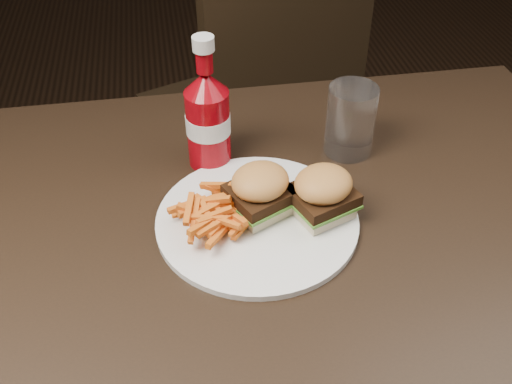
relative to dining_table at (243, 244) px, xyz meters
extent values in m
cube|color=black|center=(0.00, 0.00, 0.00)|extent=(1.20, 0.80, 0.04)
cube|color=black|center=(0.12, 0.79, -0.30)|extent=(0.59, 0.59, 0.04)
cylinder|color=white|center=(0.02, 0.02, 0.03)|extent=(0.29, 0.29, 0.01)
cube|color=beige|center=(0.03, 0.03, 0.04)|extent=(0.10, 0.10, 0.02)
cube|color=beige|center=(0.12, 0.01, 0.04)|extent=(0.10, 0.09, 0.02)
cylinder|color=maroon|center=(-0.03, 0.18, 0.08)|extent=(0.08, 0.08, 0.14)
cylinder|color=white|center=(0.20, 0.17, 0.08)|extent=(0.09, 0.09, 0.12)
camera|label=1|loc=(-0.08, -0.60, 0.61)|focal=42.00mm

